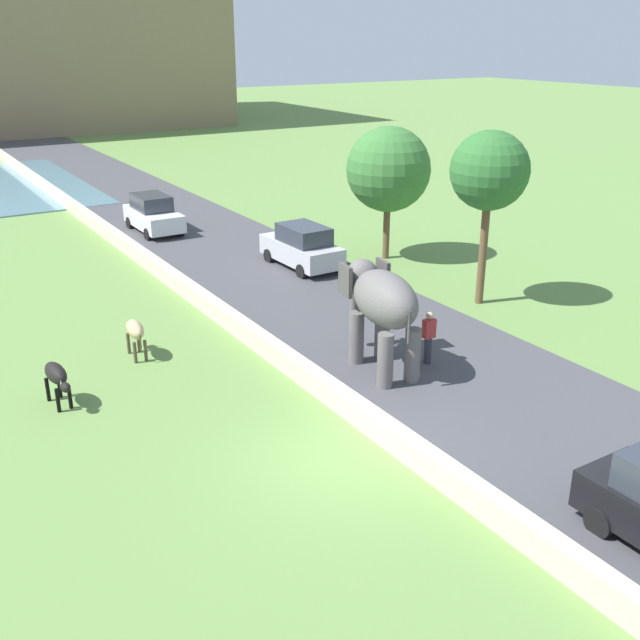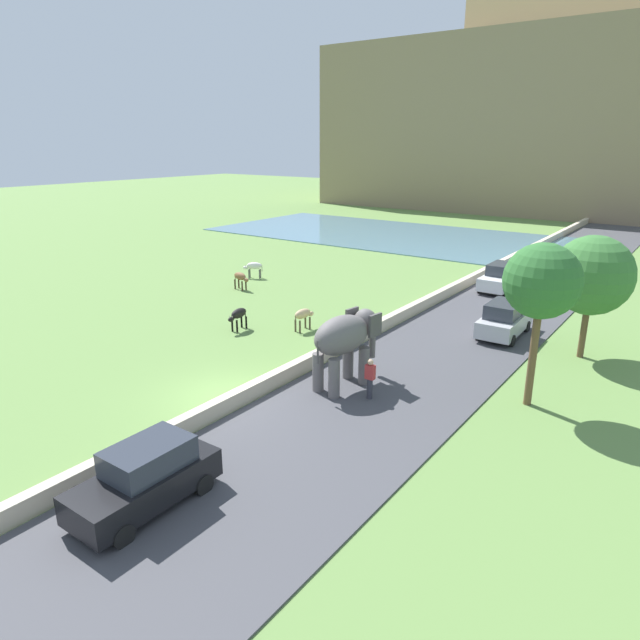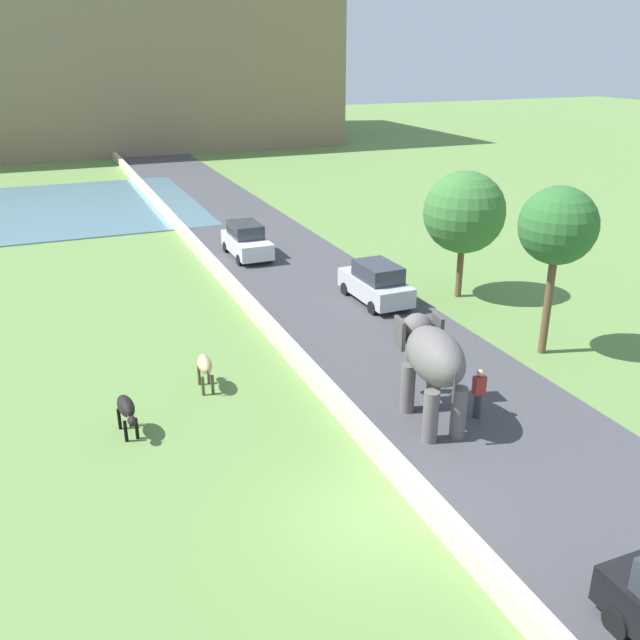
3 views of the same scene
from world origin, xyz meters
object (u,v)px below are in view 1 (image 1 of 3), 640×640
at_px(elephant, 381,303).
at_px(cow_tan, 135,330).
at_px(person_beside_elephant, 429,337).
at_px(car_silver, 302,247).
at_px(cow_black, 57,376).
at_px(car_white, 153,214).

bearing_deg(elephant, cow_tan, 140.72).
bearing_deg(cow_tan, person_beside_elephant, -35.64).
bearing_deg(car_silver, cow_black, -148.45).
bearing_deg(car_white, car_silver, -70.13).
height_order(car_white, cow_black, car_white).
height_order(car_silver, cow_black, car_silver).
bearing_deg(cow_black, person_beside_elephant, -17.48).
relative_size(person_beside_elephant, car_white, 0.41).
xyz_separation_m(person_beside_elephant, cow_black, (-9.70, 3.06, -0.04)).
xyz_separation_m(elephant, car_white, (-0.03, 18.34, -1.14)).
xyz_separation_m(elephant, cow_tan, (-5.58, 4.57, -1.20)).
distance_m(car_white, cow_black, 17.77).
bearing_deg(car_silver, person_beside_elephant, -99.66).
relative_size(person_beside_elephant, cow_black, 1.16).
bearing_deg(car_silver, cow_tan, -149.87).
distance_m(car_white, cow_tan, 14.85).
bearing_deg(car_white, person_beside_elephant, -85.62).
height_order(cow_black, cow_tan, same).
relative_size(elephant, cow_black, 2.52).
relative_size(elephant, car_silver, 0.88).
relative_size(car_white, cow_tan, 2.85).
relative_size(elephant, person_beside_elephant, 2.18).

